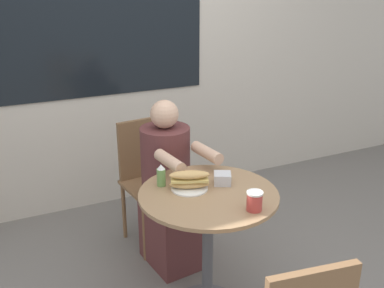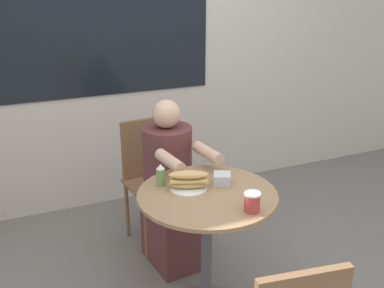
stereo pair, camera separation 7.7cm
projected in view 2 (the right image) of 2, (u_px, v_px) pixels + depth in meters
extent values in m
cube|color=beige|center=(121.00, 30.00, 3.43)|extent=(8.00, 0.08, 2.80)
cube|color=black|center=(95.00, 12.00, 3.26)|extent=(1.78, 0.01, 1.24)
cylinder|color=#997551|center=(207.00, 195.00, 2.31)|extent=(0.73, 0.73, 0.02)
cylinder|color=#515156|center=(206.00, 254.00, 2.44)|extent=(0.06, 0.06, 0.71)
cube|color=brown|center=(157.00, 185.00, 3.09)|extent=(0.42, 0.42, 0.02)
cube|color=brown|center=(145.00, 147.00, 3.15)|extent=(0.35, 0.07, 0.42)
cylinder|color=brown|center=(190.00, 218.00, 3.11)|extent=(0.03, 0.03, 0.43)
cylinder|color=brown|center=(146.00, 231.00, 2.96)|extent=(0.03, 0.03, 0.43)
cylinder|color=brown|center=(168.00, 199.00, 3.38)|extent=(0.03, 0.03, 0.43)
cylinder|color=brown|center=(127.00, 210.00, 3.22)|extent=(0.03, 0.03, 0.43)
cube|color=brown|center=(173.00, 232.00, 2.93)|extent=(0.34, 0.42, 0.45)
cylinder|color=brown|center=(167.00, 163.00, 2.81)|extent=(0.31, 0.31, 0.48)
sphere|color=#D6A889|center=(166.00, 114.00, 2.70)|extent=(0.17, 0.17, 0.17)
cylinder|color=#D6A889|center=(208.00, 153.00, 2.60)|extent=(0.10, 0.25, 0.07)
cylinder|color=#D6A889|center=(170.00, 161.00, 2.48)|extent=(0.10, 0.25, 0.07)
cylinder|color=white|center=(189.00, 188.00, 2.35)|extent=(0.19, 0.19, 0.01)
ellipsoid|color=tan|center=(189.00, 184.00, 2.34)|extent=(0.22, 0.14, 0.04)
cube|color=#D6BC66|center=(189.00, 179.00, 2.33)|extent=(0.21, 0.14, 0.01)
ellipsoid|color=tan|center=(189.00, 175.00, 2.32)|extent=(0.22, 0.14, 0.04)
cylinder|color=#B73D38|center=(252.00, 203.00, 2.11)|extent=(0.08, 0.08, 0.09)
cylinder|color=white|center=(253.00, 194.00, 2.10)|extent=(0.08, 0.08, 0.01)
cube|color=silver|center=(222.00, 179.00, 2.39)|extent=(0.12, 0.12, 0.06)
cylinder|color=#66934C|center=(161.00, 177.00, 2.38)|extent=(0.05, 0.05, 0.10)
cone|color=white|center=(160.00, 166.00, 2.36)|extent=(0.04, 0.04, 0.03)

